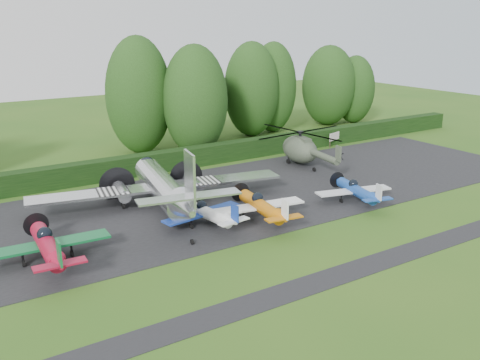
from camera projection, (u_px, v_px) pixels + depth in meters
ground at (267, 245)px, 36.44m from camera, size 160.00×160.00×0.00m
apron at (197, 204)px, 44.50m from camera, size 70.00×18.00×0.01m
taxiway_verge at (325, 280)px, 31.60m from camera, size 70.00×2.00×0.00m
hedgerow at (145, 174)px, 53.36m from camera, size 90.00×1.60×2.00m
transport_plane at (164, 187)px, 42.89m from camera, size 20.96×16.08×6.72m
light_plane_red at (47, 245)px, 33.35m from camera, size 7.96×8.37×3.06m
light_plane_white at (206, 212)px, 39.59m from camera, size 6.60×6.94×2.54m
light_plane_orange at (261, 206)px, 40.58m from camera, size 7.45×7.83×2.86m
light_plane_blue at (356, 190)px, 44.69m from camera, size 6.64×6.98×2.55m
helicopter at (300, 147)px, 56.04m from camera, size 11.23×13.14×3.62m
sign_board at (336, 136)px, 64.96m from camera, size 2.95×0.11×1.66m
tree_0 at (329, 86)px, 76.65m from camera, size 7.63×7.63×11.37m
tree_3 at (273, 88)px, 71.61m from camera, size 6.28×6.28×12.06m
tree_5 at (139, 96)px, 59.84m from camera, size 7.41×7.41×13.21m
tree_7 at (251, 89)px, 69.06m from camera, size 7.10×7.10×12.20m
tree_8 at (355, 90)px, 78.35m from camera, size 5.81×5.81×9.85m
tree_9 at (203, 99)px, 66.21m from camera, size 5.88×5.88×10.62m
tree_10 at (195, 101)px, 59.25m from camera, size 7.27×7.27×12.32m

